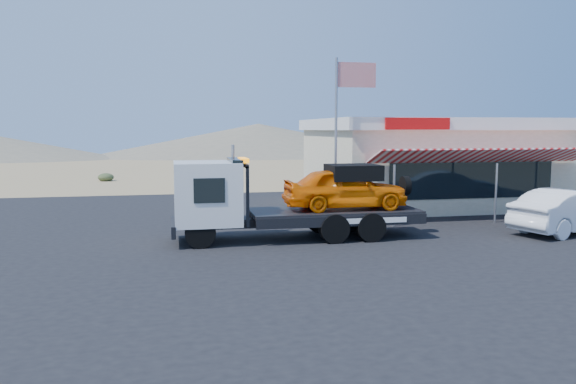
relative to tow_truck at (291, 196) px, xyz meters
name	(u,v)px	position (x,y,z in m)	size (l,w,h in m)	color
ground	(218,255)	(-2.44, -1.82, -1.38)	(120.00, 120.00, 0.00)	#9E875A
asphalt_lot	(270,233)	(-0.44, 1.18, -1.37)	(32.00, 24.00, 0.02)	black
tow_truck	(291,196)	(0.00, 0.00, 0.00)	(7.67, 2.28, 2.57)	black
white_sedan	(570,211)	(9.30, -0.94, -0.63)	(1.55, 4.44, 1.46)	silver
jerky_store	(428,161)	(8.06, 7.16, 0.61)	(10.40, 9.97, 3.90)	beige
flagpole	(342,121)	(2.49, 2.68, 2.38)	(1.55, 0.10, 6.00)	#99999E
distant_hills	(99,143)	(-12.22, 53.32, 0.50)	(126.00, 48.00, 4.20)	#726B59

